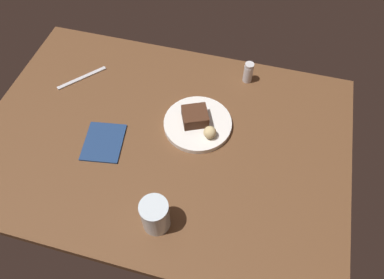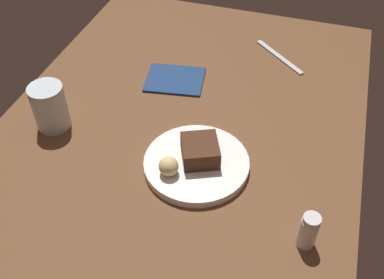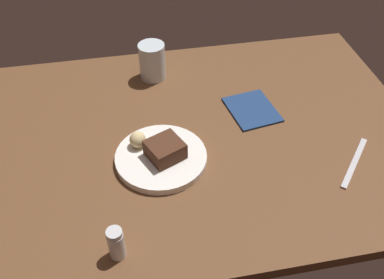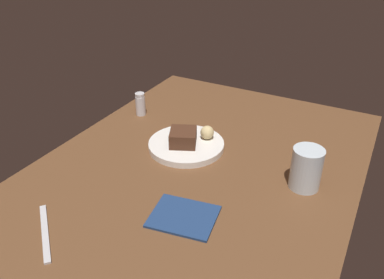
{
  "view_description": "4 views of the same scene",
  "coord_description": "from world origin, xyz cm",
  "px_view_note": "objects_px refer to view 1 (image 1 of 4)",
  "views": [
    {
      "loc": [
        -26.38,
        61.64,
        99.29
      ],
      "look_at": [
        -9.87,
        -0.22,
        5.31
      ],
      "focal_mm": 33.51,
      "sensor_mm": 36.0,
      "label": 1
    },
    {
      "loc": [
        -72.72,
        -26.64,
        75.23
      ],
      "look_at": [
        -6.69,
        -5.71,
        7.66
      ],
      "focal_mm": 42.33,
      "sensor_mm": 36.0,
      "label": 2
    },
    {
      "loc": [
        -16.78,
        -83.85,
        81.7
      ],
      "look_at": [
        -1.33,
        -3.89,
        5.09
      ],
      "focal_mm": 41.32,
      "sensor_mm": 36.0,
      "label": 3
    },
    {
      "loc": [
        78.94,
        41.63,
        64.55
      ],
      "look_at": [
        -6.06,
        -3.75,
        8.86
      ],
      "focal_mm": 37.01,
      "sensor_mm": 36.0,
      "label": 4
    }
  ],
  "objects_px": {
    "chocolate_cake_slice": "(195,116)",
    "salt_shaker": "(248,72)",
    "water_glass": "(155,215)",
    "butter_knife": "(82,78)",
    "folded_napkin": "(104,142)",
    "bread_roll": "(210,132)",
    "dessert_plate": "(198,124)"
  },
  "relations": [
    {
      "from": "dessert_plate",
      "to": "butter_knife",
      "type": "distance_m",
      "value": 0.48
    },
    {
      "from": "chocolate_cake_slice",
      "to": "salt_shaker",
      "type": "xyz_separation_m",
      "value": [
        -0.13,
        -0.24,
        -0.0
      ]
    },
    {
      "from": "dessert_plate",
      "to": "folded_napkin",
      "type": "distance_m",
      "value": 0.31
    },
    {
      "from": "salt_shaker",
      "to": "folded_napkin",
      "type": "relative_size",
      "value": 0.54
    },
    {
      "from": "salt_shaker",
      "to": "folded_napkin",
      "type": "xyz_separation_m",
      "value": [
        0.4,
        0.39,
        -0.04
      ]
    },
    {
      "from": "salt_shaker",
      "to": "folded_napkin",
      "type": "height_order",
      "value": "salt_shaker"
    },
    {
      "from": "folded_napkin",
      "to": "dessert_plate",
      "type": "bearing_deg",
      "value": -152.33
    },
    {
      "from": "salt_shaker",
      "to": "water_glass",
      "type": "bearing_deg",
      "value": 76.21
    },
    {
      "from": "water_glass",
      "to": "dessert_plate",
      "type": "bearing_deg",
      "value": -94.15
    },
    {
      "from": "butter_knife",
      "to": "folded_napkin",
      "type": "bearing_deg",
      "value": 78.71
    },
    {
      "from": "chocolate_cake_slice",
      "to": "folded_napkin",
      "type": "distance_m",
      "value": 0.31
    },
    {
      "from": "dessert_plate",
      "to": "chocolate_cake_slice",
      "type": "bearing_deg",
      "value": -22.74
    },
    {
      "from": "dessert_plate",
      "to": "water_glass",
      "type": "xyz_separation_m",
      "value": [
        0.03,
        0.36,
        0.05
      ]
    },
    {
      "from": "bread_roll",
      "to": "butter_knife",
      "type": "distance_m",
      "value": 0.54
    },
    {
      "from": "dessert_plate",
      "to": "salt_shaker",
      "type": "relative_size",
      "value": 2.83
    },
    {
      "from": "butter_knife",
      "to": "folded_napkin",
      "type": "relative_size",
      "value": 1.27
    },
    {
      "from": "folded_napkin",
      "to": "chocolate_cake_slice",
      "type": "bearing_deg",
      "value": -150.67
    },
    {
      "from": "bread_roll",
      "to": "butter_knife",
      "type": "xyz_separation_m",
      "value": [
        0.52,
        -0.14,
        -0.04
      ]
    },
    {
      "from": "butter_knife",
      "to": "salt_shaker",
      "type": "bearing_deg",
      "value": 145.16
    },
    {
      "from": "salt_shaker",
      "to": "butter_knife",
      "type": "relative_size",
      "value": 0.42
    },
    {
      "from": "chocolate_cake_slice",
      "to": "water_glass",
      "type": "height_order",
      "value": "water_glass"
    },
    {
      "from": "folded_napkin",
      "to": "water_glass",
      "type": "bearing_deg",
      "value": 139.49
    },
    {
      "from": "chocolate_cake_slice",
      "to": "salt_shaker",
      "type": "bearing_deg",
      "value": -118.75
    },
    {
      "from": "dessert_plate",
      "to": "salt_shaker",
      "type": "xyz_separation_m",
      "value": [
        -0.12,
        -0.25,
        0.03
      ]
    },
    {
      "from": "water_glass",
      "to": "folded_napkin",
      "type": "relative_size",
      "value": 0.74
    },
    {
      "from": "dessert_plate",
      "to": "water_glass",
      "type": "bearing_deg",
      "value": 85.85
    },
    {
      "from": "folded_napkin",
      "to": "bread_roll",
      "type": "bearing_deg",
      "value": -162.87
    },
    {
      "from": "dessert_plate",
      "to": "bread_roll",
      "type": "relative_size",
      "value": 5.49
    },
    {
      "from": "water_glass",
      "to": "butter_knife",
      "type": "relative_size",
      "value": 0.58
    },
    {
      "from": "dessert_plate",
      "to": "folded_napkin",
      "type": "relative_size",
      "value": 1.51
    },
    {
      "from": "water_glass",
      "to": "salt_shaker",
      "type": "bearing_deg",
      "value": -103.79
    },
    {
      "from": "salt_shaker",
      "to": "dessert_plate",
      "type": "bearing_deg",
      "value": 63.62
    }
  ]
}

